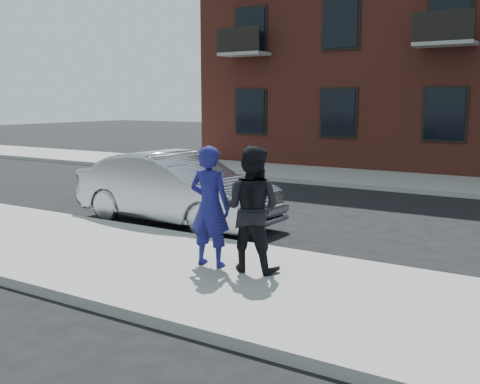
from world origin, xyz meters
The scene contains 8 objects.
ground centered at (0.00, 0.00, 0.00)m, with size 100.00×100.00×0.00m, color black.
near_sidewalk centered at (0.00, -0.25, 0.07)m, with size 50.00×3.50×0.15m, color gray.
near_curb centered at (0.00, 1.55, 0.07)m, with size 50.00×0.10×0.15m, color #999691.
far_sidewalk centered at (0.00, 11.25, 0.07)m, with size 50.00×3.50×0.15m, color gray.
far_curb centered at (0.00, 9.45, 0.07)m, with size 50.00×0.10×0.15m, color #999691.
silver_sedan centered at (-3.17, 2.64, 0.78)m, with size 1.64×4.71×1.55m, color #999BA3.
man_hoodie centered at (-0.46, 0.06, 1.07)m, with size 0.70×0.53×1.85m.
man_peacoat centered at (0.20, 0.20, 1.08)m, with size 0.98×0.81×1.86m.
Camera 1 is at (4.37, -6.77, 2.67)m, focal length 42.00 mm.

